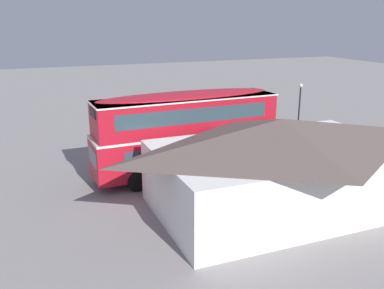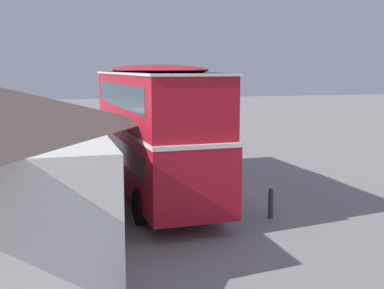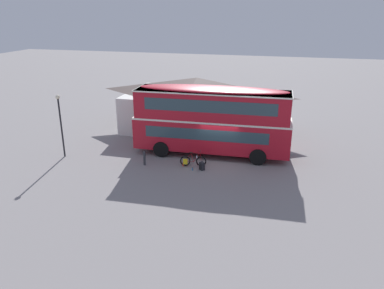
# 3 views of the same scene
# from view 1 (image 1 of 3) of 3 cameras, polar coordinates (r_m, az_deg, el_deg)

# --- Properties ---
(ground_plane) EXTENTS (120.00, 120.00, 0.00)m
(ground_plane) POSITION_cam_1_polar(r_m,az_deg,el_deg) (24.87, -3.00, -3.71)
(ground_plane) COLOR gray
(double_decker_bus) EXTENTS (10.67, 2.93, 4.79)m
(double_decker_bus) POSITION_cam_1_polar(r_m,az_deg,el_deg) (23.61, -0.79, 1.94)
(double_decker_bus) COLOR black
(double_decker_bus) RESTS_ON ground
(touring_bicycle) EXTENTS (1.69, 0.66, 1.05)m
(touring_bicycle) POSITION_cam_1_polar(r_m,az_deg,el_deg) (26.64, -1.09, -1.43)
(touring_bicycle) COLOR black
(touring_bicycle) RESTS_ON ground
(backpack_on_ground) EXTENTS (0.39, 0.39, 0.56)m
(backpack_on_ground) POSITION_cam_1_polar(r_m,az_deg,el_deg) (26.82, -2.92, -1.52)
(backpack_on_ground) COLOR black
(backpack_on_ground) RESTS_ON ground
(water_bottle_blue_sports) EXTENTS (0.07, 0.07, 0.21)m
(water_bottle_blue_sports) POSITION_cam_1_polar(r_m,az_deg,el_deg) (27.26, -1.96, -1.62)
(water_bottle_blue_sports) COLOR #338CBF
(water_bottle_blue_sports) RESTS_ON ground
(water_bottle_red_squeeze) EXTENTS (0.07, 0.07, 0.26)m
(water_bottle_red_squeeze) POSITION_cam_1_polar(r_m,az_deg,el_deg) (27.08, -0.12, -1.68)
(water_bottle_red_squeeze) COLOR #D84C33
(water_bottle_red_squeeze) RESTS_ON ground
(pub_building) EXTENTS (11.81, 7.33, 4.32)m
(pub_building) POSITION_cam_1_polar(r_m,az_deg,el_deg) (20.03, 11.75, -2.48)
(pub_building) COLOR silver
(pub_building) RESTS_ON ground
(street_lamp) EXTENTS (0.28, 0.28, 4.32)m
(street_lamp) POSITION_cam_1_polar(r_m,az_deg,el_deg) (30.76, 14.31, 4.99)
(street_lamp) COLOR black
(street_lamp) RESTS_ON ground
(kerb_bollard) EXTENTS (0.16, 0.16, 0.97)m
(kerb_bollard) POSITION_cam_1_polar(r_m,az_deg,el_deg) (28.31, 4.25, -0.10)
(kerb_bollard) COLOR #333338
(kerb_bollard) RESTS_ON ground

